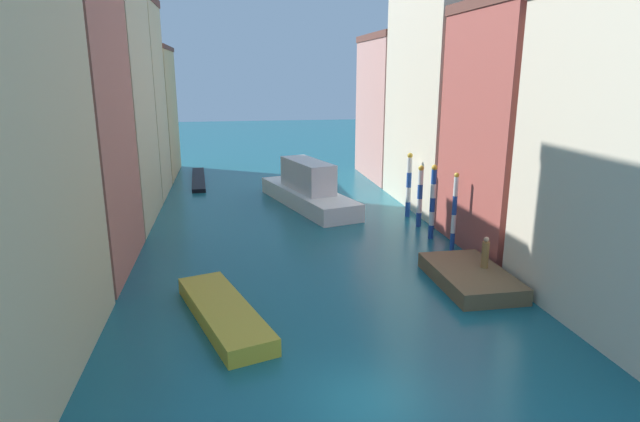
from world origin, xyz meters
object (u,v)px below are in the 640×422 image
mooring_pole_1 (433,201)px  mooring_pole_2 (420,195)px  mooring_pole_3 (409,184)px  gondola_black (198,179)px  person_on_dock (485,253)px  motorboat_0 (224,313)px  vaporetto_white (308,189)px  mooring_pole_0 (454,212)px  waterfront_dock (470,277)px

mooring_pole_1 → mooring_pole_2: bearing=86.3°
mooring_pole_3 → gondola_black: (-15.67, 15.76, -2.21)m
person_on_dock → motorboat_0: 13.00m
mooring_pole_1 → gondola_black: (-15.38, 21.03, -2.24)m
mooring_pole_1 → person_on_dock: bearing=-90.4°
person_on_dock → mooring_pole_2: size_ratio=0.38×
gondola_black → vaporetto_white: bearing=-51.6°
mooring_pole_0 → mooring_pole_2: 5.20m
waterfront_dock → person_on_dock: bearing=12.6°
mooring_pole_0 → motorboat_0: (-13.15, -6.79, -2.02)m
mooring_pole_2 → motorboat_0: mooring_pole_2 is taller
mooring_pole_2 → motorboat_0: 17.77m
mooring_pole_0 → gondola_black: bearing=123.7°
person_on_dock → motorboat_0: person_on_dock is taller
mooring_pole_0 → mooring_pole_1: mooring_pole_1 is taller
mooring_pole_1 → mooring_pole_2: (0.18, 2.69, -0.25)m
waterfront_dock → person_on_dock: size_ratio=3.58×
mooring_pole_3 → vaporetto_white: bearing=146.4°
mooring_pole_0 → mooring_pole_3: mooring_pole_0 is taller
mooring_pole_3 → waterfront_dock: bearing=-95.1°
mooring_pole_1 → vaporetto_white: size_ratio=0.37×
mooring_pole_1 → motorboat_0: (-12.83, -9.29, -2.05)m
mooring_pole_0 → motorboat_0: bearing=-152.7°
mooring_pole_2 → mooring_pole_3: 2.60m
mooring_pole_1 → vaporetto_white: 11.68m
waterfront_dock → vaporetto_white: 17.97m
mooring_pole_0 → mooring_pole_3: bearing=90.2°
mooring_pole_0 → vaporetto_white: (-6.72, 12.21, -1.10)m
waterfront_dock → mooring_pole_0: 5.38m
person_on_dock → motorboat_0: bearing=-170.7°
vaporetto_white → gondola_black: bearing=128.4°
mooring_pole_2 → gondola_black: mooring_pole_2 is taller
person_on_dock → mooring_pole_0: 4.78m
person_on_dock → mooring_pole_0: bearing=85.4°
waterfront_dock → mooring_pole_3: bearing=84.9°
mooring_pole_3 → mooring_pole_1: bearing=-93.1°
mooring_pole_2 → motorboat_0: (-13.01, -11.98, -1.80)m
motorboat_0 → mooring_pole_0: bearing=27.3°
mooring_pole_3 → motorboat_0: 19.70m
person_on_dock → vaporetto_white: bearing=110.6°
mooring_pole_1 → vaporetto_white: bearing=123.4°
waterfront_dock → mooring_pole_1: size_ratio=1.21×
mooring_pole_0 → gondola_black: size_ratio=0.43×
vaporetto_white → gondola_black: vaporetto_white is taller
mooring_pole_3 → motorboat_0: bearing=-132.0°
mooring_pole_3 → gondola_black: bearing=134.8°
mooring_pole_2 → mooring_pole_3: size_ratio=0.90×
mooring_pole_1 → vaporetto_white: (-6.40, 9.71, -1.13)m
motorboat_0 → person_on_dock: bearing=9.3°
vaporetto_white → mooring_pole_0: bearing=-61.2°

